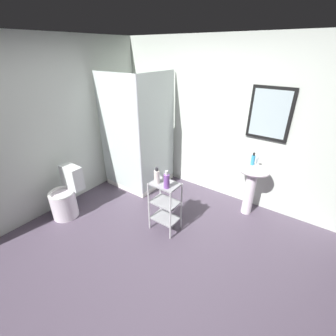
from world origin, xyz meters
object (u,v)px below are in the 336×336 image
at_px(conditioner_bottle_purple, 167,181).
at_px(hand_soap_bottle, 253,160).
at_px(lotion_bottle_white, 157,176).
at_px(pedestal_sink, 252,180).
at_px(toilet, 66,197).
at_px(rinse_cup, 165,177).
at_px(storage_cart, 165,203).
at_px(shower_stall, 140,162).

bearing_deg(conditioner_bottle_purple, hand_soap_bottle, 58.48).
bearing_deg(lotion_bottle_white, pedestal_sink, 50.40).
distance_m(pedestal_sink, lotion_bottle_white, 1.44).
height_order(toilet, rinse_cup, rinse_cup).
height_order(pedestal_sink, lotion_bottle_white, lotion_bottle_white).
bearing_deg(storage_cart, pedestal_sink, 52.11).
bearing_deg(rinse_cup, conditioner_bottle_purple, -46.63).
bearing_deg(rinse_cup, hand_soap_bottle, 50.58).
bearing_deg(rinse_cup, storage_cart, -54.52).
distance_m(toilet, hand_soap_bottle, 2.80).
bearing_deg(toilet, shower_stall, 77.60).
bearing_deg(pedestal_sink, lotion_bottle_white, -129.60).
bearing_deg(conditioner_bottle_purple, toilet, -159.91).
xyz_separation_m(hand_soap_bottle, conditioner_bottle_purple, (-0.69, -1.13, -0.05)).
bearing_deg(shower_stall, rinse_cup, -31.92).
bearing_deg(conditioner_bottle_purple, shower_stall, 146.21).
relative_size(shower_stall, conditioner_bottle_purple, 8.40).
distance_m(toilet, conditioner_bottle_purple, 1.66).
xyz_separation_m(pedestal_sink, lotion_bottle_white, (-0.90, -1.09, 0.26)).
height_order(shower_stall, pedestal_sink, shower_stall).
xyz_separation_m(storage_cart, rinse_cup, (-0.05, 0.07, 0.35)).
relative_size(hand_soap_bottle, rinse_cup, 1.85).
xyz_separation_m(shower_stall, rinse_cup, (1.06, -0.66, 0.33)).
height_order(lotion_bottle_white, rinse_cup, lotion_bottle_white).
relative_size(pedestal_sink, toilet, 1.07).
height_order(toilet, lotion_bottle_white, lotion_bottle_white).
relative_size(toilet, rinse_cup, 7.55).
height_order(shower_stall, hand_soap_bottle, shower_stall).
relative_size(pedestal_sink, rinse_cup, 8.05).
xyz_separation_m(pedestal_sink, hand_soap_bottle, (-0.04, 0.02, 0.31)).
xyz_separation_m(shower_stall, pedestal_sink, (1.92, 0.31, 0.12)).
bearing_deg(toilet, hand_soap_bottle, 37.56).
bearing_deg(toilet, storage_cart, 23.50).
relative_size(shower_stall, lotion_bottle_white, 8.75).
height_order(toilet, conditioner_bottle_purple, conditioner_bottle_purple).
bearing_deg(rinse_cup, pedestal_sink, 48.69).
distance_m(pedestal_sink, conditioner_bottle_purple, 1.35).
bearing_deg(conditioner_bottle_purple, rinse_cup, 133.37).
bearing_deg(storage_cart, hand_soap_bottle, 53.98).
bearing_deg(lotion_bottle_white, toilet, -156.84).
bearing_deg(storage_cart, rinse_cup, 125.48).
distance_m(shower_stall, lotion_bottle_white, 1.33).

